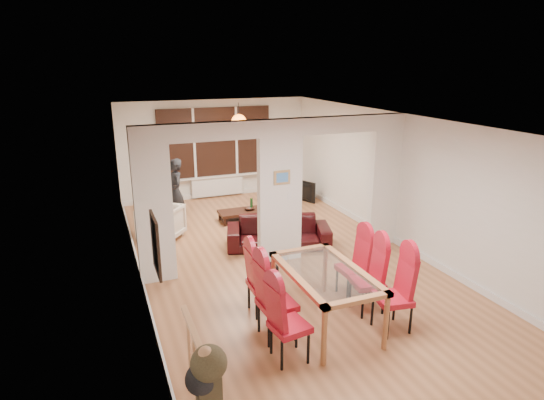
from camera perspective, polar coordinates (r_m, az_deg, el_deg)
floor at (r=8.52m, az=0.94°, el=-7.49°), size 5.00×9.00×0.01m
room_walls at (r=8.06m, az=0.99°, el=0.95°), size 5.00×9.00×2.60m
divider_wall at (r=8.06m, az=0.99°, el=0.95°), size 5.00×0.18×2.60m
bay_window_blinds at (r=12.14m, az=-7.11°, el=7.23°), size 3.00×0.08×1.80m
radiator at (r=12.36m, az=-6.86°, el=1.71°), size 1.40×0.08×0.50m
pendant_light at (r=11.05m, az=-4.18°, el=9.76°), size 0.36×0.36×0.36m
stair_newel at (r=5.00m, az=-9.53°, el=-19.77°), size 0.40×1.20×1.10m
wall_poster at (r=5.16m, az=-14.41°, el=-5.50°), size 0.04×0.52×0.67m
pillar_photo at (r=7.90m, az=1.27°, el=2.86°), size 0.30×0.03×0.25m
dining_table at (r=6.46m, az=6.62°, el=-12.01°), size 0.97×1.73×0.81m
dining_chair_la at (r=5.68m, az=2.24°, el=-14.85°), size 0.48×0.48×1.07m
dining_chair_lb at (r=6.06m, az=0.64°, el=-12.19°), size 0.48×0.48×1.14m
dining_chair_lc at (r=6.64m, az=-1.07°, el=-9.88°), size 0.43×0.43×1.05m
dining_chair_ra at (r=6.42m, az=14.96°, el=-11.19°), size 0.51×0.51×1.11m
dining_chair_rb at (r=6.81m, az=11.91°, el=-9.51°), size 0.48×0.48×1.06m
dining_chair_rc at (r=7.20m, az=10.07°, el=-8.01°), size 0.43×0.43×1.03m
sofa at (r=8.99m, az=0.83°, el=-4.10°), size 2.16×1.36×0.59m
armchair at (r=9.61m, az=-13.77°, el=-2.80°), size 1.08×1.08×0.71m
person at (r=10.22m, az=-11.99°, el=0.88°), size 0.57×0.39×1.52m
television at (r=11.97m, az=3.34°, el=1.17°), size 0.92×0.49×0.55m
coffee_table at (r=10.52m, az=-3.74°, el=-1.94°), size 1.16×0.74×0.25m
bottle at (r=10.57m, az=-2.60°, el=-0.38°), size 0.06×0.06×0.26m
bowl at (r=10.50m, az=-2.86°, el=-1.09°), size 0.23×0.23×0.06m
shoes at (r=8.09m, az=-0.28°, el=-8.48°), size 0.23×0.25×0.10m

